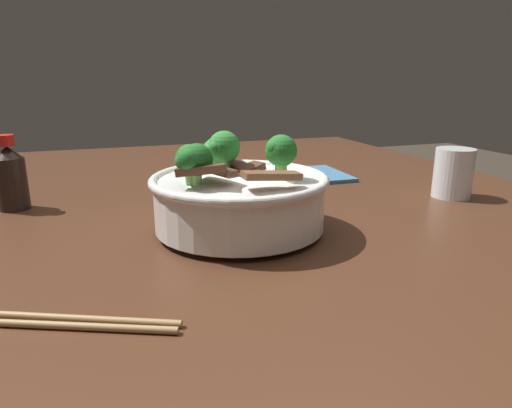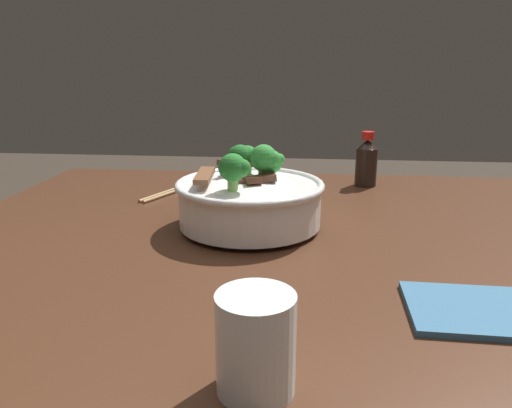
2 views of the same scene
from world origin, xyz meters
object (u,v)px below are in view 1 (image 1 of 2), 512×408
at_px(drinking_glass, 453,176).
at_px(soy_sauce_bottle, 11,177).
at_px(folded_napkin, 316,175).
at_px(rice_bowl, 238,193).
at_px(chopsticks_pair, 60,322).

height_order(drinking_glass, soy_sauce_bottle, soy_sauce_bottle).
xyz_separation_m(soy_sauce_bottle, folded_napkin, (0.06, -0.60, -0.05)).
relative_size(drinking_glass, soy_sauce_bottle, 0.72).
relative_size(rice_bowl, chopsticks_pair, 1.21).
bearing_deg(soy_sauce_bottle, folded_napkin, -84.23).
relative_size(rice_bowl, drinking_glass, 2.79).
bearing_deg(soy_sauce_bottle, chopsticks_pair, -167.31).
bearing_deg(soy_sauce_bottle, drinking_glass, -103.48).
height_order(rice_bowl, soy_sauce_bottle, rice_bowl).
relative_size(rice_bowl, folded_napkin, 1.57).
distance_m(chopsticks_pair, folded_napkin, 0.70).
height_order(chopsticks_pair, folded_napkin, folded_napkin).
distance_m(chopsticks_pair, soy_sauce_bottle, 0.44).
bearing_deg(chopsticks_pair, drinking_glass, -69.72).
distance_m(drinking_glass, chopsticks_pair, 0.70).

